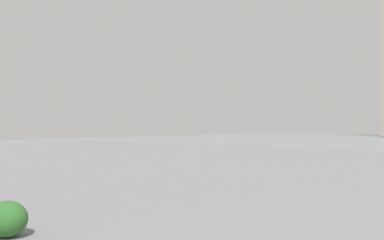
# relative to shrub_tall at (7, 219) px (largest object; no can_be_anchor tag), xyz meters

# --- Properties ---
(shrub_tall) EXTENTS (0.64, 0.58, 0.55)m
(shrub_tall) POSITION_rel_shrub_tall_xyz_m (0.00, 0.00, 0.00)
(shrub_tall) COLOR #2D6628
(shrub_tall) RESTS_ON ground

